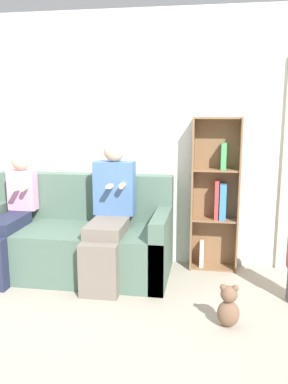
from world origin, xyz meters
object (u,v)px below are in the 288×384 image
at_px(child_seated, 11,214).
at_px(bookshelf, 216,195).
at_px(adult_seated, 109,210).
at_px(teddy_bear, 228,307).
at_px(couch, 76,241).

height_order(child_seated, bookshelf, bookshelf).
distance_m(adult_seated, child_seated, 0.97).
height_order(bookshelf, teddy_bear, bookshelf).
bearing_deg(teddy_bear, adult_seated, 145.91).
bearing_deg(adult_seated, child_seated, -178.12).
distance_m(adult_seated, teddy_bear, 1.40).
bearing_deg(teddy_bear, child_seated, 161.19).
xyz_separation_m(bookshelf, teddy_bear, (0.10, -1.18, -0.60)).
distance_m(couch, teddy_bear, 1.68).
relative_size(bookshelf, teddy_bear, 4.57).
bearing_deg(bookshelf, child_seated, -166.10).
height_order(adult_seated, child_seated, adult_seated).
bearing_deg(couch, bookshelf, 14.06).
relative_size(adult_seated, child_seated, 1.11).
height_order(couch, child_seated, child_seated).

